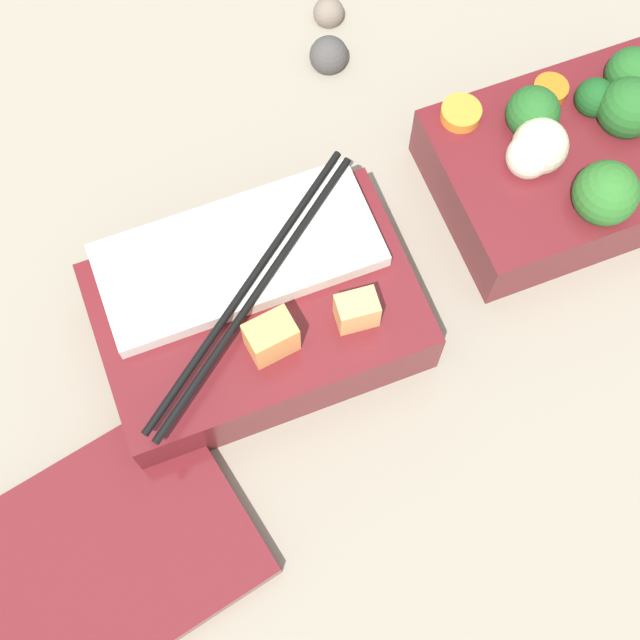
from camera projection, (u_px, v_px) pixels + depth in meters
The scene contains 6 objects.
ground_plane at pixel (428, 271), 0.63m from camera, with size 3.00×3.00×0.00m, color gray.
bento_tray_vegetable at pixel (581, 155), 0.63m from camera, with size 0.20×0.14×0.08m.
bento_tray_rice at pixel (255, 305), 0.59m from camera, with size 0.20×0.15×0.08m.
bento_lid at pixel (86, 568), 0.55m from camera, with size 0.20×0.13×0.01m, color maroon.
pebble_0 at pixel (329, 13), 0.71m from camera, with size 0.02×0.02×0.02m, color #7A6B5B.
pebble_1 at pixel (330, 55), 0.69m from camera, with size 0.03×0.03×0.03m, color #474442.
Camera 1 is at (0.17, 0.22, 0.57)m, focal length 50.00 mm.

